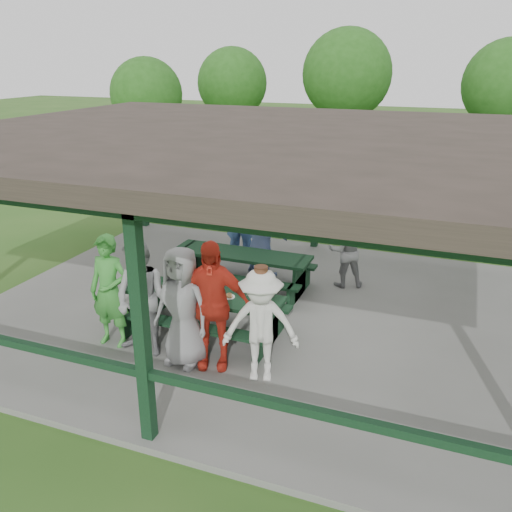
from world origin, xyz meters
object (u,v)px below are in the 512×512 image
at_px(spectator_lblue, 261,235).
at_px(pickup_truck, 473,180).
at_px(contestant_green, 110,291).
at_px(farm_trailer, 226,185).
at_px(picnic_table_far, 242,266).
at_px(contestant_white_fedora, 261,326).
at_px(contestant_grey_left, 142,300).
at_px(contestant_red, 211,305).
at_px(picnic_table_near, 204,308).
at_px(contestant_grey_mid, 182,307).
at_px(spectator_grey, 346,250).
at_px(spectator_blue, 240,221).

height_order(spectator_lblue, pickup_truck, spectator_lblue).
height_order(contestant_green, farm_trailer, contestant_green).
xyz_separation_m(picnic_table_far, contestant_white_fedora, (1.50, -2.90, 0.37)).
height_order(contestant_grey_left, contestant_red, contestant_red).
xyz_separation_m(contestant_green, contestant_grey_left, (0.63, -0.07, -0.01)).
xyz_separation_m(picnic_table_near, contestant_green, (-1.23, -0.81, 0.44)).
bearing_deg(spectator_lblue, contestant_grey_left, 92.69).
bearing_deg(picnic_table_near, contestant_grey_mid, -82.75).
xyz_separation_m(contestant_grey_left, spectator_lblue, (0.56, 3.68, -0.03)).
distance_m(contestant_grey_mid, spectator_grey, 4.13).
relative_size(spectator_lblue, spectator_blue, 0.96).
bearing_deg(spectator_lblue, contestant_grey_mid, 103.74).
height_order(contestant_red, contestant_white_fedora, contestant_red).
relative_size(contestant_red, farm_trailer, 0.55).
bearing_deg(contestant_white_fedora, picnic_table_near, 129.87).
xyz_separation_m(contestant_grey_mid, spectator_blue, (-0.91, 4.39, -0.01)).
relative_size(contestant_red, spectator_grey, 1.31).
distance_m(contestant_red, spectator_lblue, 3.67).
distance_m(picnic_table_near, contestant_white_fedora, 1.66).
xyz_separation_m(contestant_grey_left, contestant_grey_mid, (0.72, -0.03, 0.02)).
height_order(contestant_grey_mid, contestant_red, contestant_red).
height_order(picnic_table_far, contestant_red, contestant_red).
bearing_deg(contestant_green, spectator_lblue, 70.01).
distance_m(contestant_red, farm_trailer, 9.82).
relative_size(contestant_grey_mid, contestant_red, 0.94).
height_order(contestant_grey_left, contestant_white_fedora, contestant_grey_left).
xyz_separation_m(picnic_table_far, spectator_blue, (-0.64, 1.48, 0.44)).
bearing_deg(picnic_table_far, contestant_white_fedora, -62.63).
distance_m(contestant_green, spectator_grey, 4.74).
distance_m(spectator_lblue, farm_trailer, 6.33).
xyz_separation_m(picnic_table_far, pickup_truck, (4.20, 8.84, 0.26)).
height_order(contestant_white_fedora, farm_trailer, contestant_white_fedora).
bearing_deg(pickup_truck, spectator_lblue, 156.78).
xyz_separation_m(contestant_white_fedora, farm_trailer, (-4.63, 9.12, -0.33)).
distance_m(contestant_grey_mid, contestant_red, 0.44).
relative_size(contestant_green, pickup_truck, 0.31).
distance_m(contestant_grey_mid, spectator_lblue, 3.72).
xyz_separation_m(picnic_table_near, spectator_blue, (-0.79, 3.48, 0.44)).
bearing_deg(spectator_blue, spectator_lblue, 127.92).
bearing_deg(contestant_grey_left, farm_trailer, 111.07).
relative_size(contestant_grey_left, contestant_red, 0.92).
xyz_separation_m(contestant_grey_left, spectator_grey, (2.35, 3.75, -0.16)).
relative_size(contestant_green, spectator_lblue, 1.05).
xyz_separation_m(contestant_green, contestant_red, (1.77, -0.01, 0.07)).
relative_size(contestant_green, contestant_white_fedora, 1.06).
bearing_deg(contestant_red, contestant_grey_left, 167.36).
relative_size(contestant_red, contestant_white_fedora, 1.14).
bearing_deg(pickup_truck, contestant_green, 159.35).
distance_m(picnic_table_far, spectator_grey, 2.11).
height_order(spectator_blue, pickup_truck, spectator_blue).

